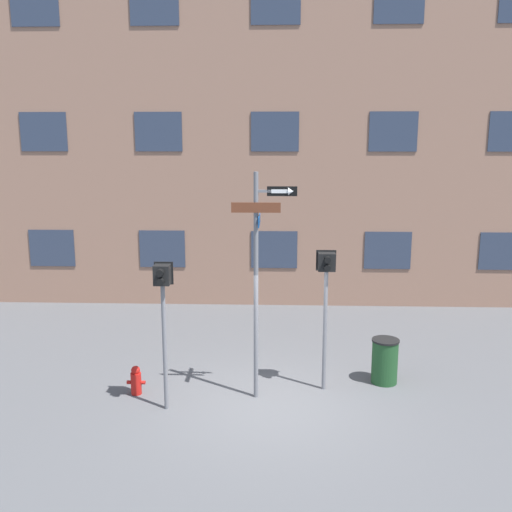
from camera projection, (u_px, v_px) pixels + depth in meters
name	position (u px, v px, depth m)	size (l,w,h in m)	color
ground_plane	(271.00, 405.00, 11.00)	(60.00, 60.00, 0.00)	#515154
building_facade	(275.00, 70.00, 16.58)	(24.00, 0.63, 14.03)	#936B56
street_sign_pole	(259.00, 268.00, 10.84)	(1.22, 0.73, 4.45)	slate
pedestrian_signal_left	(163.00, 298.00, 10.42)	(0.35, 0.40, 2.84)	slate
pedestrian_signal_right	(326.00, 283.00, 11.28)	(0.40, 0.40, 2.88)	slate
fire_hydrant	(136.00, 381.00, 11.43)	(0.37, 0.21, 0.60)	red
trash_bin	(385.00, 361.00, 11.95)	(0.57, 0.57, 0.95)	#1E4723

